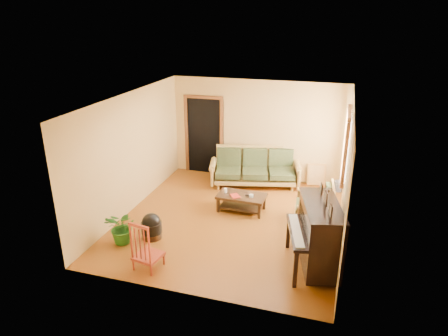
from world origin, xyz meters
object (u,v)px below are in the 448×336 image
(sofa, at_px, (255,168))
(potted_plant, at_px, (123,227))
(armchair, at_px, (313,204))
(footstool, at_px, (152,229))
(red_chair, at_px, (147,244))
(coffee_table, at_px, (241,203))
(ceramic_crock, at_px, (338,186))
(piano, at_px, (319,236))

(sofa, xyz_separation_m, potted_plant, (-1.80, -3.42, -0.14))
(armchair, height_order, footstool, armchair)
(sofa, bearing_deg, armchair, -58.94)
(footstool, bearing_deg, red_chair, -66.82)
(coffee_table, bearing_deg, ceramic_crock, 40.24)
(piano, bearing_deg, red_chair, -176.45)
(footstool, xyz_separation_m, potted_plant, (-0.43, -0.32, 0.14))
(coffee_table, relative_size, footstool, 2.60)
(sofa, distance_m, coffee_table, 1.50)
(coffee_table, xyz_separation_m, piano, (1.78, -1.66, 0.41))
(coffee_table, relative_size, potted_plant, 1.57)
(piano, bearing_deg, potted_plant, 170.79)
(coffee_table, bearing_deg, armchair, -4.56)
(coffee_table, relative_size, ceramic_crock, 4.08)
(coffee_table, xyz_separation_m, armchair, (1.56, -0.12, 0.26))
(sofa, bearing_deg, potted_plant, -131.55)
(footstool, height_order, potted_plant, potted_plant)
(armchair, relative_size, red_chair, 0.97)
(piano, height_order, red_chair, piano)
(piano, relative_size, footstool, 3.36)
(sofa, xyz_separation_m, footstool, (-1.36, -3.10, -0.28))
(potted_plant, bearing_deg, armchair, 28.29)
(footstool, xyz_separation_m, ceramic_crock, (3.42, 3.34, -0.06))
(coffee_table, height_order, armchair, armchair)
(armchair, bearing_deg, sofa, 129.19)
(sofa, bearing_deg, coffee_table, -102.72)
(coffee_table, height_order, piano, piano)
(footstool, xyz_separation_m, red_chair, (0.39, -0.91, 0.27))
(coffee_table, distance_m, ceramic_crock, 2.66)
(sofa, relative_size, coffee_table, 2.10)
(red_chair, distance_m, ceramic_crock, 5.23)
(armchair, bearing_deg, ceramic_crock, 70.07)
(piano, bearing_deg, armchair, 84.35)
(footstool, bearing_deg, coffee_table, 49.38)
(coffee_table, relative_size, armchair, 1.18)
(armchair, relative_size, potted_plant, 1.33)
(armchair, height_order, red_chair, red_chair)
(sofa, height_order, red_chair, sofa)
(coffee_table, distance_m, armchair, 1.59)
(red_chair, height_order, potted_plant, red_chair)
(coffee_table, xyz_separation_m, ceramic_crock, (2.03, 1.72, -0.06))
(piano, distance_m, footstool, 3.20)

